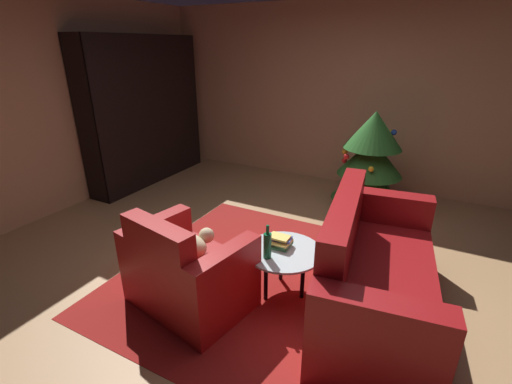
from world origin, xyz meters
TOP-DOWN VIEW (x-y plane):
  - ground_plane at (0.00, 0.00)m, footprint 7.40×7.40m
  - wall_back at (0.00, 2.80)m, footprint 6.28×0.06m
  - wall_left at (-3.11, 0.00)m, footprint 0.06×5.65m
  - area_rug at (0.04, -0.12)m, footprint 2.66×2.54m
  - bookshelf_unit at (-2.83, 1.61)m, footprint 0.40×2.12m
  - armchair_red at (-0.43, -0.72)m, footprint 1.08×0.86m
  - couch_red at (0.92, -0.06)m, footprint 1.05×1.93m
  - coffee_table at (0.20, -0.21)m, footprint 0.66×0.66m
  - book_stack_on_table at (0.14, -0.16)m, footprint 0.23×0.18m
  - bottle_on_table at (0.13, -0.37)m, footprint 0.07×0.07m
  - decorated_tree at (0.48, 1.87)m, footprint 0.90×0.90m

SIDE VIEW (x-z plane):
  - ground_plane at x=0.00m, z-range 0.00..0.00m
  - area_rug at x=0.04m, z-range 0.00..0.01m
  - armchair_red at x=-0.43m, z-range -0.12..0.74m
  - couch_red at x=0.92m, z-range -0.15..0.81m
  - coffee_table at x=0.20m, z-range 0.17..0.60m
  - book_stack_on_table at x=0.14m, z-range 0.42..0.52m
  - bottle_on_table at x=0.13m, z-range 0.40..0.69m
  - decorated_tree at x=0.48m, z-range 0.02..1.32m
  - bookshelf_unit at x=-2.83m, z-range -0.04..2.14m
  - wall_back at x=0.00m, z-range 0.00..2.64m
  - wall_left at x=-3.11m, z-range 0.00..2.64m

